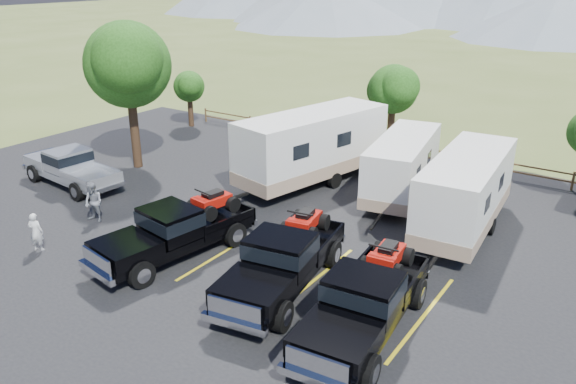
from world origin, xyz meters
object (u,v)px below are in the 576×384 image
Objects in this scene: person_a at (36,232)px; person_b at (94,203)px; trailer_center at (402,167)px; rig_right at (366,300)px; pickup_silver at (71,167)px; rig_center at (284,258)px; rig_left at (177,229)px; tree_big_nw at (128,65)px; trailer_right at (465,193)px; trailer_left at (312,147)px.

person_a is 3.03m from person_b.
trailer_center reaches higher than person_b.
rig_right is 1.08× the size of pickup_silver.
rig_center is at bearing 87.04° from pickup_silver.
rig_center is at bearing 162.73° from rig_right.
rig_left is 5.17m from person_b.
tree_big_nw is 11.18m from person_a.
tree_big_nw is at bearing -178.07° from trailer_right.
rig_center is at bearing -50.53° from trailer_left.
rig_right is at bearing -37.94° from trailer_left.
trailer_right is 15.60m from person_b.
tree_big_nw is at bearing 179.55° from pickup_silver.
trailer_right is 17.02m from person_a.
rig_center is 0.67× the size of trailer_left.
trailer_left is at bearing 54.00° from person_b.
tree_big_nw reaches higher than trailer_right.
trailer_center is at bearing 123.83° from pickup_silver.
pickup_silver is (-9.75, -7.09, -0.93)m from trailer_left.
rig_left is 4.65m from rig_center.
tree_big_nw is at bearing 147.58° from rig_center.
pickup_silver is (-17.89, -5.75, -0.73)m from trailer_right.
trailer_center is at bearing 15.71° from tree_big_nw.
rig_right is 0.66× the size of trailer_left.
rig_left is at bearing -34.20° from tree_big_nw.
trailer_right reaches higher than trailer_center.
tree_big_nw reaches higher than person_a.
pickup_silver reaches higher than person_a.
person_a is at bearing -63.70° from tree_big_nw.
person_b is at bearing 69.43° from pickup_silver.
rig_center is 10.21m from trailer_left.
rig_center is at bearing -99.78° from trailer_center.
rig_left is 3.97× the size of person_b.
person_a is at bearing -140.48° from rig_left.
rig_left is 1.01× the size of rig_right.
trailer_center reaches higher than pickup_silver.
trailer_left is (-4.52, 9.11, 0.81)m from rig_center.
person_b reaches higher than person_a.
rig_center reaches higher than rig_right.
trailer_left is 1.23× the size of trailer_center.
trailer_left is at bearing 123.61° from rig_right.
trailer_right is at bearing 53.87° from rig_left.
tree_big_nw reaches higher than trailer_center.
tree_big_nw is 1.24× the size of pickup_silver.
rig_left is at bearing -176.53° from person_a.
rig_center is at bearing -119.07° from trailer_right.
rig_left is at bearing -139.55° from trailer_right.
trailer_left is 10.69m from person_b.
trailer_right reaches higher than rig_left.
rig_left is 0.66× the size of trailer_left.
pickup_silver is at bearing -161.08° from trailer_center.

